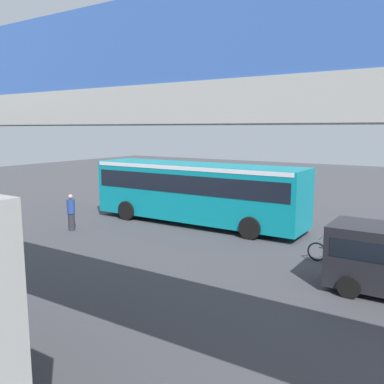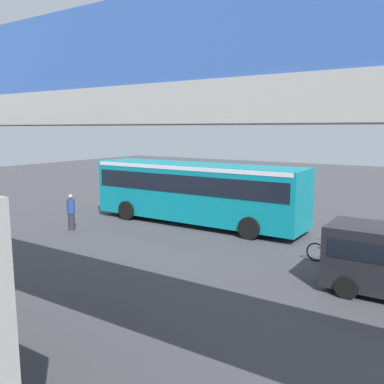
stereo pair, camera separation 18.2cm
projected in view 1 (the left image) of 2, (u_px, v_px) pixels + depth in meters
name	position (u px, v px, depth m)	size (l,w,h in m)	color
ground	(220.00, 225.00, 21.38)	(80.00, 80.00, 0.00)	#424247
city_bus	(196.00, 188.00, 21.41)	(11.54, 2.85, 3.15)	#0C8493
bicycle_black	(331.00, 254.00, 15.28)	(1.77, 0.44, 0.96)	black
pedestrian	(71.00, 213.00, 20.15)	(0.38, 0.38, 1.79)	#2D2D38
lane_dash_leftmost	(352.00, 230.00, 20.31)	(2.00, 0.20, 0.01)	silver
lane_dash_left	(275.00, 220.00, 22.46)	(2.00, 0.20, 0.01)	silver
lane_dash_centre	(211.00, 212.00, 24.60)	(2.00, 0.20, 0.01)	silver
lane_dash_right	(158.00, 206.00, 26.74)	(2.00, 0.20, 0.01)	silver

